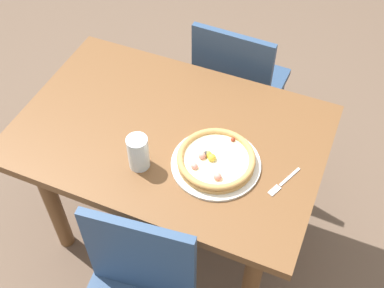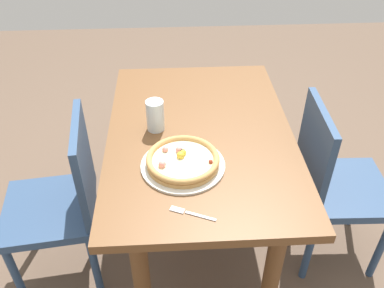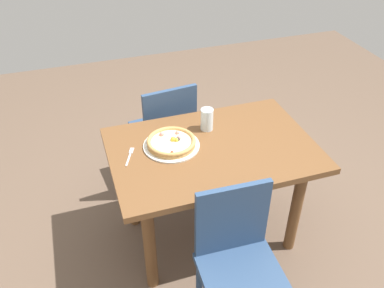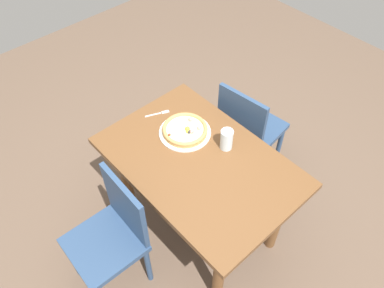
{
  "view_description": "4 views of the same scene",
  "coord_description": "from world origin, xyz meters",
  "px_view_note": "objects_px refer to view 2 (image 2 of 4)",
  "views": [
    {
      "loc": [
        -0.57,
        1.13,
        2.13
      ],
      "look_at": [
        -0.11,
        0.04,
        0.76
      ],
      "focal_mm": 45.5,
      "sensor_mm": 36.0,
      "label": 1
    },
    {
      "loc": [
        -1.43,
        0.12,
        1.78
      ],
      "look_at": [
        -0.11,
        0.04,
        0.76
      ],
      "focal_mm": 38.27,
      "sensor_mm": 36.0,
      "label": 2
    },
    {
      "loc": [
        -0.71,
        -1.78,
        2.16
      ],
      "look_at": [
        -0.11,
        0.04,
        0.76
      ],
      "focal_mm": 38.45,
      "sensor_mm": 36.0,
      "label": 3
    },
    {
      "loc": [
        1.03,
        -1.0,
        2.51
      ],
      "look_at": [
        -0.11,
        0.04,
        0.76
      ],
      "focal_mm": 35.92,
      "sensor_mm": 36.0,
      "label": 4
    }
  ],
  "objects_px": {
    "drinking_glass": "(155,115)",
    "plate": "(183,165)",
    "dining_table": "(200,153)",
    "pizza": "(183,160)",
    "chair_near": "(333,182)",
    "chair_far": "(63,200)",
    "fork": "(189,213)"
  },
  "relations": [
    {
      "from": "pizza",
      "to": "fork",
      "type": "bearing_deg",
      "value": -177.44
    },
    {
      "from": "chair_near",
      "to": "drinking_glass",
      "type": "height_order",
      "value": "same"
    },
    {
      "from": "chair_far",
      "to": "drinking_glass",
      "type": "bearing_deg",
      "value": -75.54
    },
    {
      "from": "dining_table",
      "to": "fork",
      "type": "relative_size",
      "value": 7.55
    },
    {
      "from": "plate",
      "to": "pizza",
      "type": "height_order",
      "value": "pizza"
    },
    {
      "from": "chair_far",
      "to": "drinking_glass",
      "type": "distance_m",
      "value": 0.56
    },
    {
      "from": "fork",
      "to": "drinking_glass",
      "type": "xyz_separation_m",
      "value": [
        0.5,
        0.12,
        0.07
      ]
    },
    {
      "from": "chair_near",
      "to": "plate",
      "type": "height_order",
      "value": "chair_near"
    },
    {
      "from": "dining_table",
      "to": "chair_far",
      "type": "height_order",
      "value": "chair_far"
    },
    {
      "from": "chair_far",
      "to": "drinking_glass",
      "type": "relative_size",
      "value": 6.3
    },
    {
      "from": "chair_far",
      "to": "drinking_glass",
      "type": "height_order",
      "value": "same"
    },
    {
      "from": "plate",
      "to": "pizza",
      "type": "xyz_separation_m",
      "value": [
        0.0,
        0.0,
        0.03
      ]
    },
    {
      "from": "dining_table",
      "to": "chair_far",
      "type": "relative_size",
      "value": 1.36
    },
    {
      "from": "dining_table",
      "to": "pizza",
      "type": "relative_size",
      "value": 4.19
    },
    {
      "from": "fork",
      "to": "dining_table",
      "type": "bearing_deg",
      "value": -75.71
    },
    {
      "from": "dining_table",
      "to": "drinking_glass",
      "type": "height_order",
      "value": "drinking_glass"
    },
    {
      "from": "plate",
      "to": "pizza",
      "type": "distance_m",
      "value": 0.03
    },
    {
      "from": "drinking_glass",
      "to": "plate",
      "type": "bearing_deg",
      "value": -157.29
    },
    {
      "from": "pizza",
      "to": "fork",
      "type": "xyz_separation_m",
      "value": [
        -0.25,
        -0.01,
        -0.03
      ]
    },
    {
      "from": "dining_table",
      "to": "chair_near",
      "type": "relative_size",
      "value": 1.36
    },
    {
      "from": "chair_near",
      "to": "chair_far",
      "type": "bearing_deg",
      "value": -85.8
    },
    {
      "from": "fork",
      "to": "chair_far",
      "type": "bearing_deg",
      "value": -9.14
    },
    {
      "from": "chair_far",
      "to": "pizza",
      "type": "height_order",
      "value": "chair_far"
    },
    {
      "from": "dining_table",
      "to": "pizza",
      "type": "height_order",
      "value": "pizza"
    },
    {
      "from": "plate",
      "to": "drinking_glass",
      "type": "distance_m",
      "value": 0.29
    },
    {
      "from": "chair_near",
      "to": "pizza",
      "type": "relative_size",
      "value": 3.07
    },
    {
      "from": "plate",
      "to": "pizza",
      "type": "bearing_deg",
      "value": 50.74
    },
    {
      "from": "dining_table",
      "to": "pizza",
      "type": "xyz_separation_m",
      "value": [
        -0.22,
        0.08,
        0.15
      ]
    },
    {
      "from": "chair_near",
      "to": "plate",
      "type": "distance_m",
      "value": 0.76
    },
    {
      "from": "plate",
      "to": "chair_far",
      "type": "bearing_deg",
      "value": 79.95
    },
    {
      "from": "chair_far",
      "to": "plate",
      "type": "height_order",
      "value": "chair_far"
    },
    {
      "from": "plate",
      "to": "drinking_glass",
      "type": "height_order",
      "value": "drinking_glass"
    }
  ]
}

